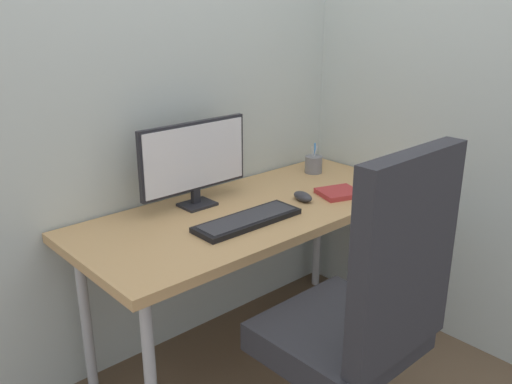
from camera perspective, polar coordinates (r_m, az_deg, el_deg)
ground_plane at (r=2.75m, az=-0.15°, el=-16.10°), size 8.00×8.00×0.00m
wall_back at (r=2.53m, az=-6.00°, el=14.85°), size 3.26×0.04×2.80m
wall_side_right at (r=2.74m, az=16.92°, el=14.48°), size 0.04×2.34×2.80m
desk at (r=2.42m, az=-0.16°, el=-2.90°), size 1.60×0.68×0.74m
office_chair at (r=1.90m, az=11.15°, el=-12.00°), size 0.58×0.60×1.19m
monitor at (r=2.37m, az=-6.41°, el=3.42°), size 0.53×0.12×0.37m
keyboard at (r=2.23m, az=-0.87°, el=-2.93°), size 0.47×0.15×0.02m
mouse at (r=2.47m, az=4.88°, el=-0.47°), size 0.07×0.12×0.04m
pen_holder at (r=2.88m, az=5.99°, el=2.89°), size 0.09×0.09×0.15m
notebook at (r=2.57m, az=8.57°, el=-0.08°), size 0.22×0.21×0.02m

